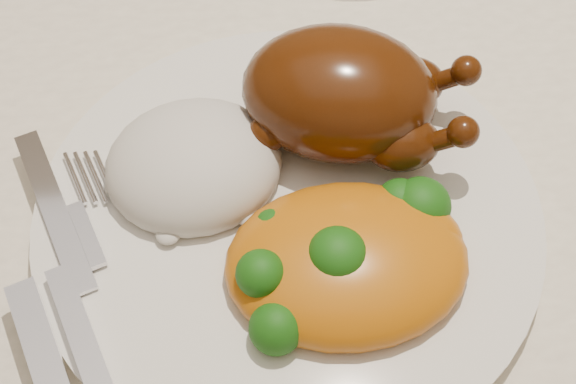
{
  "coord_description": "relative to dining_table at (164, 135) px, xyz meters",
  "views": [
    {
      "loc": [
        0.07,
        -0.43,
        1.19
      ],
      "look_at": [
        0.09,
        -0.16,
        0.8
      ],
      "focal_mm": 50.0,
      "sensor_mm": 36.0,
      "label": 1
    }
  ],
  "objects": [
    {
      "name": "dining_table",
      "position": [
        0.0,
        0.0,
        0.0
      ],
      "size": [
        1.6,
        0.9,
        0.76
      ],
      "color": "brown",
      "rests_on": "floor"
    },
    {
      "name": "tablecloth",
      "position": [
        0.0,
        0.0,
        0.07
      ],
      "size": [
        1.73,
        1.03,
        0.18
      ],
      "color": "white",
      "rests_on": "dining_table"
    },
    {
      "name": "dinner_plate",
      "position": [
        0.09,
        -0.16,
        0.11
      ],
      "size": [
        0.39,
        0.39,
        0.01
      ],
      "primitive_type": "cylinder",
      "rotation": [
        0.0,
        0.0,
        -0.32
      ],
      "color": "white",
      "rests_on": "tablecloth"
    },
    {
      "name": "roast_chicken",
      "position": [
        0.13,
        -0.1,
        0.15
      ],
      "size": [
        0.16,
        0.12,
        0.08
      ],
      "rotation": [
        0.0,
        0.0,
        -0.25
      ],
      "color": "#4A1D08",
      "rests_on": "dinner_plate"
    },
    {
      "name": "rice_mound",
      "position": [
        0.03,
        -0.13,
        0.13
      ],
      "size": [
        0.13,
        0.12,
        0.06
      ],
      "rotation": [
        0.0,
        0.0,
        0.18
      ],
      "color": "silver",
      "rests_on": "dinner_plate"
    },
    {
      "name": "mac_and_cheese",
      "position": [
        0.12,
        -0.21,
        0.13
      ],
      "size": [
        0.14,
        0.11,
        0.06
      ],
      "rotation": [
        0.0,
        0.0,
        0.01
      ],
      "color": "#D0650D",
      "rests_on": "dinner_plate"
    },
    {
      "name": "cutlery",
      "position": [
        -0.04,
        -0.21,
        0.12
      ],
      "size": [
        0.07,
        0.19,
        0.01
      ],
      "rotation": [
        0.0,
        0.0,
        0.36
      ],
      "color": "silver",
      "rests_on": "dinner_plate"
    }
  ]
}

